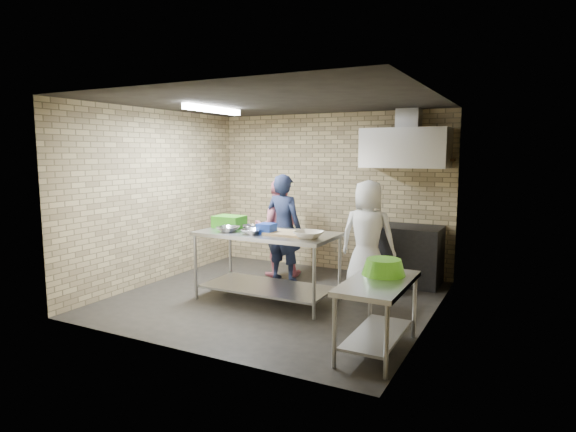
% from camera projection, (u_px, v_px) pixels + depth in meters
% --- Properties ---
extents(floor, '(4.20, 4.20, 0.00)m').
position_uv_depth(floor, '(275.00, 298.00, 6.71)').
color(floor, black).
rests_on(floor, ground).
extents(ceiling, '(4.20, 4.20, 0.00)m').
position_uv_depth(ceiling, '(274.00, 102.00, 6.36)').
color(ceiling, black).
rests_on(ceiling, ground).
extents(back_wall, '(4.20, 0.06, 2.70)m').
position_uv_depth(back_wall, '(331.00, 192.00, 8.30)').
color(back_wall, tan).
rests_on(back_wall, ground).
extents(front_wall, '(4.20, 0.06, 2.70)m').
position_uv_depth(front_wall, '(178.00, 221.00, 4.77)').
color(front_wall, tan).
rests_on(front_wall, ground).
extents(left_wall, '(0.06, 4.00, 2.70)m').
position_uv_depth(left_wall, '(158.00, 196.00, 7.49)').
color(left_wall, tan).
rests_on(left_wall, ground).
extents(right_wall, '(0.06, 4.00, 2.70)m').
position_uv_depth(right_wall, '(432.00, 211.00, 5.58)').
color(right_wall, tan).
rests_on(right_wall, ground).
extents(prep_table, '(1.90, 0.95, 0.95)m').
position_uv_depth(prep_table, '(267.00, 266.00, 6.60)').
color(prep_table, '#BABDC2').
rests_on(prep_table, floor).
extents(side_counter, '(0.60, 1.20, 0.75)m').
position_uv_depth(side_counter, '(377.00, 316.00, 4.88)').
color(side_counter, silver).
rests_on(side_counter, floor).
extents(stove, '(1.20, 0.70, 0.90)m').
position_uv_depth(stove, '(401.00, 254.00, 7.49)').
color(stove, black).
rests_on(stove, floor).
extents(range_hood, '(1.30, 0.60, 0.60)m').
position_uv_depth(range_hood, '(406.00, 148.00, 7.32)').
color(range_hood, silver).
rests_on(range_hood, back_wall).
extents(hood_duct, '(0.35, 0.30, 0.30)m').
position_uv_depth(hood_duct, '(409.00, 119.00, 7.39)').
color(hood_duct, '#A5A8AD').
rests_on(hood_duct, back_wall).
extents(wall_shelf, '(0.80, 0.20, 0.04)m').
position_uv_depth(wall_shelf, '(428.00, 160.00, 7.37)').
color(wall_shelf, '#3F2B19').
rests_on(wall_shelf, back_wall).
extents(fluorescent_fixture, '(0.10, 1.25, 0.08)m').
position_uv_depth(fluorescent_fixture, '(213.00, 109.00, 6.82)').
color(fluorescent_fixture, white).
rests_on(fluorescent_fixture, ceiling).
extents(green_crate, '(0.42, 0.32, 0.17)m').
position_uv_depth(green_crate, '(229.00, 222.00, 6.95)').
color(green_crate, '#32931B').
rests_on(green_crate, prep_table).
extents(blue_tub, '(0.21, 0.21, 0.14)m').
position_uv_depth(blue_tub, '(266.00, 229.00, 6.41)').
color(blue_tub, '#173AB1').
rests_on(blue_tub, prep_table).
extents(cutting_board, '(0.58, 0.44, 0.03)m').
position_uv_depth(cutting_board, '(289.00, 233.00, 6.35)').
color(cutting_board, tan).
rests_on(cutting_board, prep_table).
extents(mixing_bowl_a, '(0.31, 0.31, 0.07)m').
position_uv_depth(mixing_bowl_a, '(228.00, 229.00, 6.58)').
color(mixing_bowl_a, '#A9AAAF').
rests_on(mixing_bowl_a, prep_table).
extents(mixing_bowl_b, '(0.23, 0.23, 0.07)m').
position_uv_depth(mixing_bowl_b, '(250.00, 228.00, 6.71)').
color(mixing_bowl_b, '#BABCC2').
rests_on(mixing_bowl_b, prep_table).
extents(mixing_bowl_c, '(0.28, 0.28, 0.07)m').
position_uv_depth(mixing_bowl_c, '(252.00, 232.00, 6.38)').
color(mixing_bowl_c, silver).
rests_on(mixing_bowl_c, prep_table).
extents(ceramic_bowl, '(0.38, 0.38, 0.09)m').
position_uv_depth(ceramic_bowl, '(309.00, 235.00, 6.08)').
color(ceramic_bowl, '#C3B69C').
rests_on(ceramic_bowl, prep_table).
extents(green_basin, '(0.46, 0.46, 0.17)m').
position_uv_depth(green_basin, '(384.00, 267.00, 5.04)').
color(green_basin, '#59C626').
rests_on(green_basin, side_counter).
extents(bottle_red, '(0.07, 0.07, 0.18)m').
position_uv_depth(bottle_red, '(412.00, 153.00, 7.47)').
color(bottle_red, '#B22619').
rests_on(bottle_red, wall_shelf).
extents(bottle_green, '(0.06, 0.06, 0.15)m').
position_uv_depth(bottle_green, '(438.00, 154.00, 7.29)').
color(bottle_green, green).
rests_on(bottle_green, wall_shelf).
extents(man_navy, '(0.65, 0.46, 1.70)m').
position_uv_depth(man_navy, '(284.00, 228.00, 7.56)').
color(man_navy, '#131A31').
rests_on(man_navy, floor).
extents(woman_pink, '(0.97, 0.91, 1.59)m').
position_uv_depth(woman_pink, '(278.00, 228.00, 7.88)').
color(woman_pink, '#D16E80').
rests_on(woman_pink, floor).
extents(woman_white, '(0.82, 0.56, 1.64)m').
position_uv_depth(woman_white, '(368.00, 236.00, 6.97)').
color(woman_white, silver).
rests_on(woman_white, floor).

